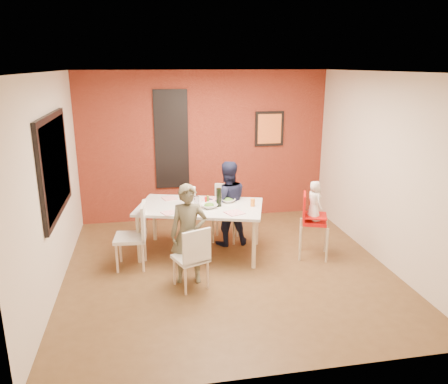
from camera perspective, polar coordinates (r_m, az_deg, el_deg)
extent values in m
plane|color=brown|center=(6.30, 0.50, -9.98)|extent=(4.50, 4.50, 0.00)
cube|color=silver|center=(5.64, 0.57, 15.42)|extent=(4.50, 4.50, 0.02)
cube|color=beige|center=(7.99, -2.54, 5.95)|extent=(4.50, 0.02, 2.70)
cube|color=beige|center=(3.75, 7.10, -6.42)|extent=(4.50, 0.02, 2.70)
cube|color=beige|center=(5.84, -21.68, 0.88)|extent=(0.02, 4.50, 2.70)
cube|color=beige|center=(6.62, 20.06, 2.76)|extent=(0.02, 4.50, 2.70)
cube|color=maroon|center=(7.97, -2.52, 5.92)|extent=(4.50, 0.02, 2.70)
cube|color=black|center=(5.98, -21.26, 3.25)|extent=(0.05, 1.70, 1.30)
cube|color=black|center=(5.98, -21.11, 3.26)|extent=(0.02, 1.55, 1.15)
cube|color=silver|center=(7.87, -6.87, 6.80)|extent=(0.55, 0.03, 1.70)
cube|color=black|center=(7.87, -6.87, 6.79)|extent=(0.60, 0.03, 1.76)
cube|color=black|center=(8.16, 5.94, 8.22)|extent=(0.54, 0.03, 0.64)
cube|color=orange|center=(8.14, 5.97, 8.21)|extent=(0.44, 0.01, 0.54)
cube|color=silver|center=(6.53, -3.15, -1.96)|extent=(2.05, 1.51, 0.04)
cylinder|color=beige|center=(6.46, -11.08, -6.06)|extent=(0.06, 0.06, 0.72)
cylinder|color=beige|center=(7.23, -9.08, -3.52)|extent=(0.06, 0.06, 0.72)
cylinder|color=beige|center=(6.18, 3.94, -6.83)|extent=(0.06, 0.06, 0.72)
cylinder|color=beige|center=(6.98, 4.27, -4.08)|extent=(0.06, 0.06, 0.72)
cube|color=silver|center=(5.68, -4.40, -8.62)|extent=(0.51, 0.51, 0.04)
cube|color=silver|center=(5.45, -3.57, -7.19)|extent=(0.37, 0.18, 0.44)
cylinder|color=#C9B196|center=(5.96, -3.71, -9.54)|extent=(0.03, 0.03, 0.38)
cylinder|color=#C9B196|center=(5.71, -2.15, -10.74)|extent=(0.03, 0.03, 0.38)
cylinder|color=#C9B196|center=(5.84, -6.50, -10.23)|extent=(0.03, 0.03, 0.38)
cylinder|color=#C9B196|center=(5.58, -5.04, -11.50)|extent=(0.03, 0.03, 0.38)
cube|color=white|center=(7.12, 0.17, -3.04)|extent=(0.54, 0.54, 0.05)
cube|color=white|center=(7.22, 0.45, -0.76)|extent=(0.40, 0.19, 0.48)
cylinder|color=beige|center=(7.07, -1.46, -5.11)|extent=(0.03, 0.03, 0.41)
cylinder|color=beige|center=(7.38, -0.89, -4.15)|extent=(0.03, 0.03, 0.41)
cylinder|color=beige|center=(7.01, 1.29, -5.30)|extent=(0.03, 0.03, 0.41)
cylinder|color=beige|center=(7.33, 1.74, -4.33)|extent=(0.03, 0.03, 0.41)
cube|color=silver|center=(6.31, -12.13, -5.85)|extent=(0.47, 0.47, 0.05)
cube|color=silver|center=(6.20, -10.45, -3.71)|extent=(0.08, 0.44, 0.49)
cylinder|color=beige|center=(6.59, -13.39, -7.16)|extent=(0.04, 0.04, 0.43)
cylinder|color=beige|center=(6.55, -10.28, -7.12)|extent=(0.04, 0.04, 0.43)
cylinder|color=beige|center=(6.27, -13.81, -8.45)|extent=(0.04, 0.04, 0.43)
cylinder|color=beige|center=(6.22, -10.53, -8.42)|extent=(0.04, 0.04, 0.43)
cube|color=red|center=(6.61, 11.72, -3.81)|extent=(0.44, 0.44, 0.05)
cube|color=red|center=(6.53, 10.43, -1.89)|extent=(0.14, 0.33, 0.40)
cube|color=red|center=(6.58, 11.77, -3.03)|extent=(0.44, 0.44, 0.02)
cylinder|color=#C0AF8F|center=(6.55, 13.30, -6.82)|extent=(0.03, 0.03, 0.53)
cylinder|color=#C0AF8F|center=(6.53, 9.95, -6.68)|extent=(0.03, 0.03, 0.53)
cylinder|color=#C0AF8F|center=(6.90, 13.13, -5.59)|extent=(0.03, 0.03, 0.53)
cylinder|color=#C0AF8F|center=(6.89, 9.95, -5.45)|extent=(0.03, 0.03, 0.53)
imported|color=brown|center=(5.72, -4.63, -5.52)|extent=(0.53, 0.38, 1.33)
imported|color=black|center=(6.89, 0.42, -1.50)|extent=(0.69, 0.55, 1.36)
imported|color=silver|center=(6.50, 11.72, -1.15)|extent=(0.25, 0.32, 0.60)
cube|color=white|center=(6.24, -7.14, -2.71)|extent=(0.26, 0.26, 0.01)
cube|color=white|center=(6.82, -1.95, -0.91)|extent=(0.28, 0.28, 0.01)
cube|color=white|center=(6.19, 1.38, -2.72)|extent=(0.30, 0.30, 0.01)
cube|color=white|center=(6.91, -7.09, -0.81)|extent=(0.28, 0.28, 0.01)
imported|color=silver|center=(6.42, -1.97, -1.82)|extent=(0.30, 0.30, 0.06)
imported|color=white|center=(6.68, 0.56, -1.11)|extent=(0.27, 0.27, 0.05)
cylinder|color=black|center=(6.44, -0.69, -0.71)|extent=(0.07, 0.07, 0.28)
cylinder|color=silver|center=(6.26, -3.61, -1.53)|extent=(0.08, 0.08, 0.22)
cylinder|color=white|center=(6.46, -0.61, -1.02)|extent=(0.07, 0.07, 0.20)
cylinder|color=white|center=(6.51, -4.28, -0.55)|extent=(0.13, 0.13, 0.28)
cylinder|color=red|center=(6.51, -2.39, -1.19)|extent=(0.03, 0.03, 0.14)
cylinder|color=#367326|center=(6.53, -2.17, -1.09)|extent=(0.04, 0.04, 0.14)
cylinder|color=brown|center=(6.54, -2.09, -1.06)|extent=(0.04, 0.04, 0.15)
cylinder|color=orange|center=(6.49, 3.77, -1.39)|extent=(0.07, 0.07, 0.11)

